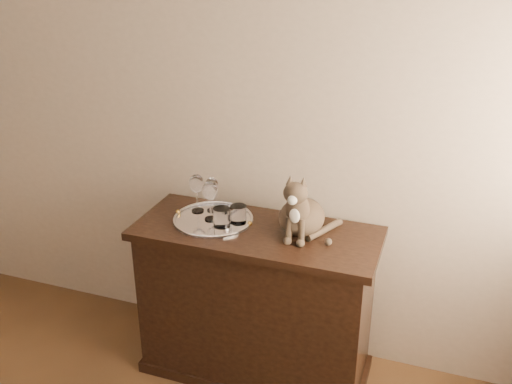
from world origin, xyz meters
TOP-DOWN VIEW (x-y plane):
  - wall_back at (0.00, 2.25)m, footprint 4.00×0.10m
  - sideboard at (0.60, 1.94)m, footprint 1.20×0.50m
  - tray at (0.36, 1.96)m, footprint 0.40×0.40m
  - wine_glass_a at (0.25, 2.02)m, footprint 0.08×0.08m
  - wine_glass_b at (0.32, 2.05)m, footprint 0.07×0.07m
  - wine_glass_d at (0.35, 1.96)m, footprint 0.08×0.08m
  - tumbler_a at (0.43, 1.91)m, footprint 0.08×0.08m
  - tumbler_c at (0.50, 1.97)m, footprint 0.08×0.08m
  - cat at (0.81, 1.99)m, footprint 0.33×0.31m

SIDE VIEW (x-z plane):
  - sideboard at x=0.60m, z-range 0.00..0.85m
  - tray at x=0.36m, z-range 0.85..0.86m
  - tumbler_c at x=0.50m, z-range 0.86..0.95m
  - tumbler_a at x=0.43m, z-range 0.86..0.95m
  - wine_glass_b at x=0.32m, z-range 0.86..1.04m
  - wine_glass_a at x=0.25m, z-range 0.86..1.06m
  - wine_glass_d at x=0.35m, z-range 0.86..1.06m
  - cat at x=0.81m, z-range 0.85..1.18m
  - wall_back at x=0.00m, z-range 0.00..2.70m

